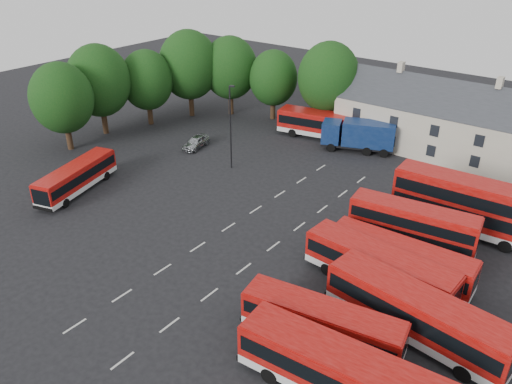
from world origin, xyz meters
TOP-DOWN VIEW (x-y plane):
  - ground at (0.00, 0.00)m, footprint 140.00×140.00m
  - lane_markings at (2.50, 2.00)m, footprint 5.15×33.80m
  - treeline at (-20.74, 19.36)m, footprint 29.92×32.59m
  - terrace_houses at (14.00, 30.00)m, footprint 35.70×7.13m
  - bus_row_a at (16.98, -8.14)m, footprint 12.30×3.82m
  - bus_row_b at (13.90, -5.08)m, footprint 10.68×4.14m
  - bus_row_c at (18.42, -0.90)m, footprint 12.46×4.19m
  - bus_row_d at (14.30, 2.32)m, footprint 11.54×3.33m
  - bus_row_e at (15.03, 4.42)m, footprint 11.03×2.93m
  - bus_dd_south at (14.25, 8.44)m, footprint 10.34×3.64m
  - bus_dd_north at (16.67, 14.16)m, footprint 12.35×3.35m
  - bus_west at (-16.68, -2.04)m, footprint 5.04×10.28m
  - bus_north at (-4.31, 25.80)m, footprint 12.26×5.03m
  - box_truck at (0.98, 24.93)m, footprint 8.86×5.61m
  - silver_car at (-15.18, 13.66)m, footprint 2.58×4.57m
  - lamppost at (-7.94, 11.83)m, footprint 0.65×0.41m

SIDE VIEW (x-z plane):
  - ground at x=0.00m, z-range 0.00..0.00m
  - lane_markings at x=2.50m, z-range 0.00..0.01m
  - silver_car at x=-15.18m, z-range 0.00..1.47m
  - bus_west at x=-16.68m, z-range 0.29..3.13m
  - bus_row_b at x=13.90m, z-range 0.30..3.25m
  - bus_row_e at x=15.03m, z-range 0.31..3.41m
  - bus_row_d at x=14.30m, z-range 0.33..3.55m
  - bus_north at x=-4.31m, z-range 0.34..3.72m
  - bus_row_a at x=16.98m, z-range 0.35..3.77m
  - bus_row_c at x=18.42m, z-range 0.35..3.80m
  - box_truck at x=0.98m, z-range 0.23..3.94m
  - bus_dd_south at x=14.25m, z-range 0.29..4.44m
  - bus_dd_north at x=16.67m, z-range 0.35..5.37m
  - terrace_houses at x=14.00m, z-range -1.17..8.89m
  - lamppost at x=-7.94m, z-range 0.32..9.76m
  - treeline at x=-20.74m, z-range 0.68..12.69m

